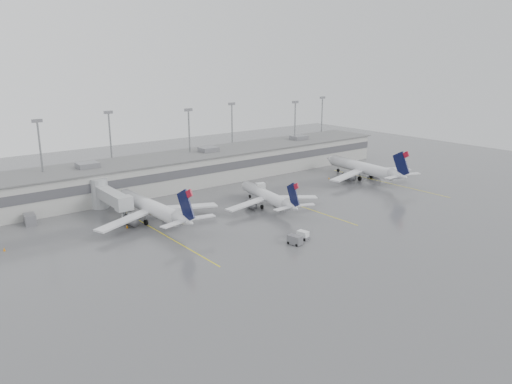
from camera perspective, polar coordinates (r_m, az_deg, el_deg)
ground at (r=92.95m, az=6.33°, el=-6.62°), size 260.00×260.00×0.00m
terminal at (r=137.30m, az=-10.68°, el=2.21°), size 152.00×17.00×9.45m
light_masts at (r=140.89m, az=-11.92°, el=5.74°), size 142.40×8.00×20.60m
jet_bridge_right at (r=118.43m, az=-16.72°, el=-0.40°), size 4.00×17.20×7.00m
stand_markings at (r=110.29m, az=-2.37°, el=-2.99°), size 105.25×40.00×0.01m
jet_mid_left at (r=108.78m, az=-11.67°, el=-1.78°), size 28.67×32.18×10.41m
jet_mid_right at (r=117.24m, az=1.38°, el=-0.48°), size 23.80×26.89×8.76m
jet_far_right at (r=147.61m, az=12.31°, el=2.70°), size 29.51×33.23×10.76m
baggage_tug at (r=98.07m, az=5.38°, el=-5.01°), size 2.05×2.77×1.63m
baggage_cart at (r=95.10m, az=4.46°, el=-5.46°), size 2.06×3.00×1.77m
gse_uld_b at (r=111.17m, az=-14.44°, el=-2.87°), size 2.69×2.12×1.68m
gse_uld_c at (r=133.87m, az=0.52°, el=0.68°), size 2.72×2.19×1.68m
gse_loader at (r=116.31m, az=-24.43°, el=-2.85°), size 2.55×3.72×2.19m
cone_a at (r=102.85m, az=-26.83°, el=-5.86°), size 0.43×0.43×0.68m
cone_b at (r=107.17m, az=-14.53°, el=-3.81°), size 0.49×0.49×0.79m
cone_c at (r=128.24m, az=0.40°, el=-0.20°), size 0.45×0.45×0.71m
cone_d at (r=146.77m, az=8.34°, el=1.60°), size 0.38×0.38×0.60m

